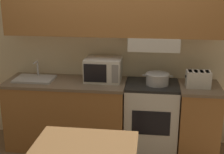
{
  "coord_description": "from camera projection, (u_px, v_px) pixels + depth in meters",
  "views": [
    {
      "loc": [
        0.47,
        -3.89,
        2.06
      ],
      "look_at": [
        0.05,
        -0.55,
        1.03
      ],
      "focal_mm": 50.0,
      "sensor_mm": 36.0,
      "label": 1
    }
  ],
  "objects": [
    {
      "name": "ground_plane",
      "position": [
        113.0,
        136.0,
        4.35
      ],
      "size": [
        16.0,
        16.0,
        0.0
      ],
      "primitive_type": "plane",
      "color": "#7F664C"
    },
    {
      "name": "wall_back",
      "position": [
        114.0,
        33.0,
        3.87
      ],
      "size": [
        5.01,
        0.38,
        2.55
      ],
      "color": "beige",
      "rests_on": "ground_plane"
    },
    {
      "name": "lower_counter_main",
      "position": [
        67.0,
        114.0,
        4.01
      ],
      "size": [
        1.5,
        0.61,
        0.88
      ],
      "color": "#A36B38",
      "rests_on": "ground_plane"
    },
    {
      "name": "lower_counter_right_stub",
      "position": [
        197.0,
        120.0,
        3.81
      ],
      "size": [
        0.48,
        0.61,
        0.88
      ],
      "color": "#A36B38",
      "rests_on": "ground_plane"
    },
    {
      "name": "stove_range",
      "position": [
        151.0,
        117.0,
        3.9
      ],
      "size": [
        0.64,
        0.56,
        0.88
      ],
      "color": "silver",
      "rests_on": "ground_plane"
    },
    {
      "name": "cooking_pot",
      "position": [
        157.0,
        79.0,
        3.72
      ],
      "size": [
        0.36,
        0.28,
        0.14
      ],
      "color": "#B7BABF",
      "rests_on": "stove_range"
    },
    {
      "name": "microwave",
      "position": [
        103.0,
        69.0,
        3.87
      ],
      "size": [
        0.44,
        0.38,
        0.28
      ],
      "color": "silver",
      "rests_on": "lower_counter_main"
    },
    {
      "name": "toaster",
      "position": [
        198.0,
        79.0,
        3.64
      ],
      "size": [
        0.29,
        0.18,
        0.19
      ],
      "color": "silver",
      "rests_on": "lower_counter_right_stub"
    },
    {
      "name": "sink_basin",
      "position": [
        35.0,
        78.0,
        3.92
      ],
      "size": [
        0.48,
        0.34,
        0.22
      ],
      "color": "#B7BABF",
      "rests_on": "lower_counter_main"
    }
  ]
}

